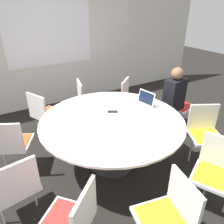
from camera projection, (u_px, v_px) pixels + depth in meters
The scene contains 17 objects.
ground_plane at pixel (112, 164), 3.22m from camera, with size 16.00×16.00×0.00m, color black.
wall_back at pixel (50, 43), 4.55m from camera, with size 8.00×0.07×2.70m.
conference_table at pixel (112, 126), 2.92m from camera, with size 1.89×1.89×0.76m.
chair_0 at pixel (177, 102), 3.97m from camera, with size 0.51×0.49×0.85m.
chair_1 at pixel (131, 98), 4.13m from camera, with size 0.61×0.61×0.85m.
chair_2 at pixel (87, 99), 4.10m from camera, with size 0.51×0.52×0.85m.
chair_3 at pixel (44, 112), 3.62m from camera, with size 0.56×0.57×0.85m.
chair_4 at pixel (11, 142), 2.85m from camera, with size 0.58×0.57×0.85m.
chair_5 at pixel (15, 185), 2.19m from camera, with size 0.50×0.49×0.85m.
chair_6 at pixel (72, 219), 1.85m from camera, with size 0.61×0.61×0.85m.
chair_7 at pixel (169, 214), 1.90m from camera, with size 0.50×0.51×0.85m.
chair_8 at pixel (216, 169), 2.40m from camera, with size 0.57×0.58×0.85m.
chair_9 at pixel (205, 130), 3.11m from camera, with size 0.59×0.58×0.85m.
person_0 at pixel (175, 97), 3.69m from camera, with size 0.39×0.30×1.20m.
laptop at pixel (143, 103), 3.20m from camera, with size 0.28×0.33×0.21m.
cell_phone at pixel (113, 112), 3.05m from camera, with size 0.16×0.13×0.01m.
handbag at pixel (57, 120), 4.11m from camera, with size 0.36×0.16×0.28m.
Camera 1 is at (-1.28, -2.16, 2.16)m, focal length 35.00 mm.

